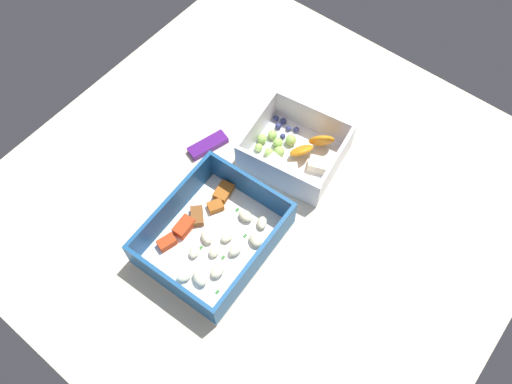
% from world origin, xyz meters
% --- Properties ---
extents(table_surface, '(0.80, 0.80, 0.02)m').
position_xyz_m(table_surface, '(0.00, 0.00, 0.01)').
color(table_surface, beige).
rests_on(table_surface, ground).
extents(pasta_container, '(0.21, 0.17, 0.06)m').
position_xyz_m(pasta_container, '(-0.12, 0.01, 0.04)').
color(pasta_container, white).
rests_on(pasta_container, table_surface).
extents(fruit_bowl, '(0.16, 0.17, 0.06)m').
position_xyz_m(fruit_bowl, '(0.09, 0.01, 0.04)').
color(fruit_bowl, white).
rests_on(fruit_bowl, table_surface).
extents(candy_bar, '(0.07, 0.04, 0.01)m').
position_xyz_m(candy_bar, '(0.01, 0.14, 0.03)').
color(candy_bar, '#51197A').
rests_on(candy_bar, table_surface).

